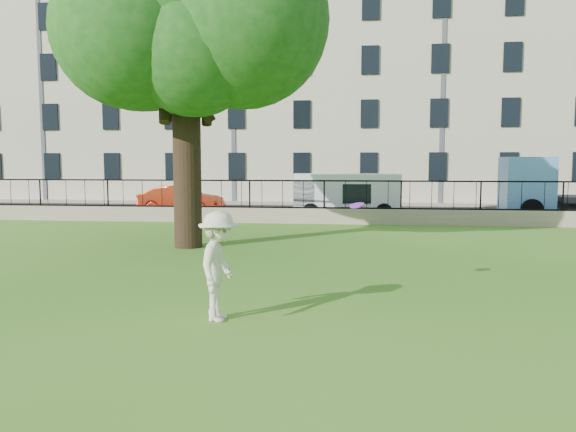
# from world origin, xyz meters

# --- Properties ---
(ground) EXTENTS (120.00, 120.00, 0.00)m
(ground) POSITION_xyz_m (0.00, 0.00, 0.00)
(ground) COLOR #34701A
(ground) RESTS_ON ground
(retaining_wall) EXTENTS (50.00, 0.40, 0.60)m
(retaining_wall) POSITION_xyz_m (0.00, 12.00, 0.30)
(retaining_wall) COLOR gray
(retaining_wall) RESTS_ON ground
(iron_railing) EXTENTS (50.00, 0.05, 1.13)m
(iron_railing) POSITION_xyz_m (0.00, 12.00, 1.15)
(iron_railing) COLOR black
(iron_railing) RESTS_ON retaining_wall
(street) EXTENTS (60.00, 9.00, 0.01)m
(street) POSITION_xyz_m (0.00, 16.70, 0.01)
(street) COLOR black
(street) RESTS_ON ground
(sidewalk) EXTENTS (60.00, 1.40, 0.12)m
(sidewalk) POSITION_xyz_m (0.00, 21.90, 0.06)
(sidewalk) COLOR gray
(sidewalk) RESTS_ON ground
(building_row) EXTENTS (56.40, 10.40, 13.80)m
(building_row) POSITION_xyz_m (0.00, 27.57, 6.92)
(building_row) COLOR beige
(building_row) RESTS_ON ground
(tree) EXTENTS (8.09, 6.29, 10.03)m
(tree) POSITION_xyz_m (-3.63, 5.36, 6.66)
(tree) COLOR black
(tree) RESTS_ON ground
(man) EXTENTS (0.65, 1.11, 1.69)m
(man) POSITION_xyz_m (-0.80, -1.91, 0.85)
(man) COLOR beige
(man) RESTS_ON ground
(frisbee) EXTENTS (0.29, 0.30, 0.12)m
(frisbee) POSITION_xyz_m (1.30, 0.03, 1.65)
(frisbee) COLOR purple
(red_sedan) EXTENTS (4.08, 1.68, 1.31)m
(red_sedan) POSITION_xyz_m (-6.94, 15.40, 0.66)
(red_sedan) COLOR #B83116
(red_sedan) RESTS_ON street
(white_van) EXTENTS (4.73, 2.21, 1.92)m
(white_van) POSITION_xyz_m (0.80, 14.55, 0.96)
(white_van) COLOR white
(white_van) RESTS_ON street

